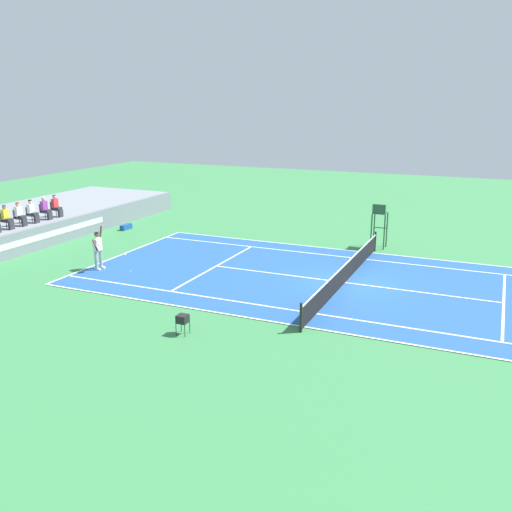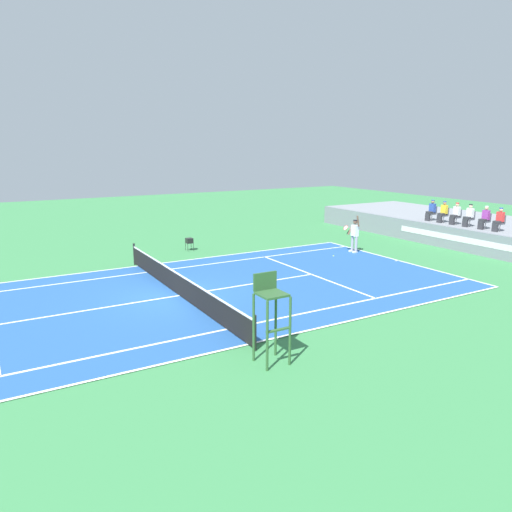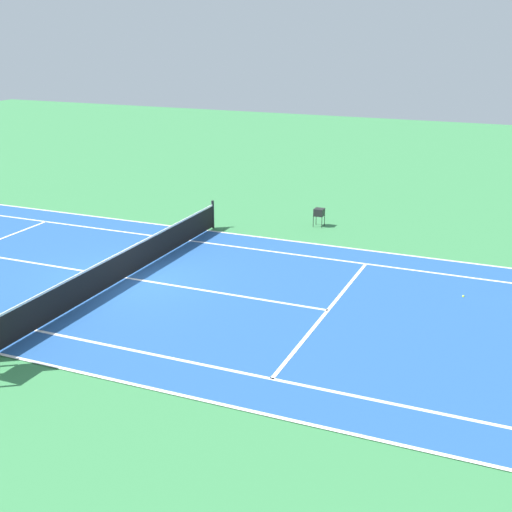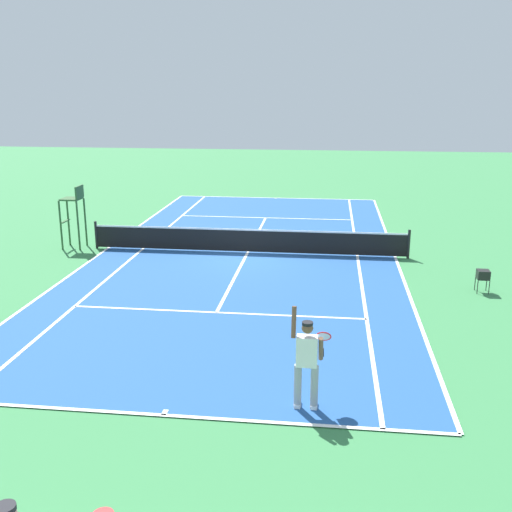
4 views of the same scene
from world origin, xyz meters
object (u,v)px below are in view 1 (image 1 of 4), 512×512
(equipment_bag, at_px, (126,227))
(ball_hopper, at_px, (183,319))
(umpire_chair, at_px, (379,220))
(tennis_ball, at_px, (131,271))
(spectator_seated_4, at_px, (45,209))
(tennis_player, at_px, (98,249))
(spectator_seated_2, at_px, (20,215))
(spectator_seated_3, at_px, (32,212))
(spectator_seated_5, at_px, (56,206))
(spectator_seated_1, at_px, (7,218))

(equipment_bag, relative_size, ball_hopper, 1.29)
(umpire_chair, relative_size, equipment_bag, 2.69)
(tennis_ball, height_order, umpire_chair, umpire_chair)
(spectator_seated_4, bearing_deg, tennis_player, -118.04)
(spectator_seated_2, height_order, spectator_seated_3, same)
(spectator_seated_3, height_order, umpire_chair, spectator_seated_3)
(spectator_seated_4, relative_size, ball_hopper, 1.81)
(equipment_bag, bearing_deg, ball_hopper, -137.30)
(tennis_player, height_order, ball_hopper, tennis_player)
(spectator_seated_3, bearing_deg, umpire_chair, -68.13)
(spectator_seated_5, distance_m, tennis_ball, 9.07)
(spectator_seated_3, xyz_separation_m, ball_hopper, (-7.43, -13.96, -1.31))
(spectator_seated_2, distance_m, umpire_chair, 19.31)
(ball_hopper, bearing_deg, spectator_seated_2, 64.88)
(spectator_seated_5, relative_size, umpire_chair, 0.52)
(spectator_seated_2, xyz_separation_m, spectator_seated_5, (2.72, 0.00, 0.00))
(spectator_seated_4, distance_m, tennis_player, 7.23)
(spectator_seated_2, bearing_deg, equipment_bag, -19.75)
(spectator_seated_3, relative_size, spectator_seated_5, 1.00)
(umpire_chair, bearing_deg, equipment_bag, 96.55)
(spectator_seated_2, bearing_deg, ball_hopper, -115.12)
(spectator_seated_1, height_order, tennis_ball, spectator_seated_1)
(tennis_ball, bearing_deg, spectator_seated_4, 68.53)
(spectator_seated_4, height_order, umpire_chair, spectator_seated_4)
(tennis_ball, xyz_separation_m, ball_hopper, (-5.29, -6.02, 0.54))
(tennis_player, xyz_separation_m, umpire_chair, (9.45, -11.26, 0.56))
(tennis_ball, bearing_deg, tennis_player, 98.78)
(tennis_player, height_order, equipment_bag, tennis_player)
(spectator_seated_4, relative_size, equipment_bag, 1.40)
(tennis_player, relative_size, tennis_ball, 30.63)
(spectator_seated_4, distance_m, ball_hopper, 16.35)
(spectator_seated_3, relative_size, tennis_ball, 18.60)
(spectator_seated_3, height_order, tennis_player, spectator_seated_3)
(spectator_seated_4, height_order, tennis_player, spectator_seated_4)
(tennis_player, xyz_separation_m, tennis_ball, (0.25, -1.61, -0.96))
(spectator_seated_1, relative_size, ball_hopper, 1.81)
(tennis_player, bearing_deg, spectator_seated_1, 84.39)
(spectator_seated_1, height_order, ball_hopper, spectator_seated_1)
(spectator_seated_2, bearing_deg, tennis_player, -103.34)
(spectator_seated_4, xyz_separation_m, ball_hopper, (-8.42, -13.96, -1.31))
(tennis_ball, relative_size, equipment_bag, 0.08)
(spectator_seated_3, bearing_deg, spectator_seated_4, 0.00)
(spectator_seated_2, height_order, tennis_player, spectator_seated_2)
(spectator_seated_1, relative_size, spectator_seated_3, 1.00)
(spectator_seated_4, bearing_deg, spectator_seated_3, 180.00)
(umpire_chair, height_order, ball_hopper, umpire_chair)
(spectator_seated_3, bearing_deg, equipment_bag, -22.73)
(spectator_seated_5, relative_size, tennis_player, 0.61)
(tennis_player, bearing_deg, spectator_seated_5, 56.32)
(equipment_bag, xyz_separation_m, ball_hopper, (-12.73, -11.74, 0.41))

